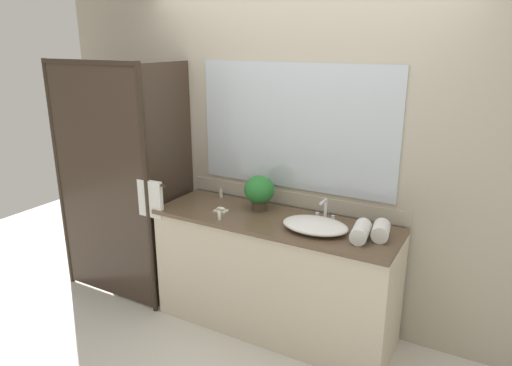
# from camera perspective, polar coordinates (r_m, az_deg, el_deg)

# --- Properties ---
(ground_plane) EXTENTS (8.00, 8.00, 0.00)m
(ground_plane) POSITION_cam_1_polar(r_m,az_deg,el_deg) (3.78, 2.08, -17.26)
(ground_plane) COLOR silver
(wall_back_with_mirror) EXTENTS (4.40, 0.06, 2.60)m
(wall_back_with_mirror) POSITION_cam_1_polar(r_m,az_deg,el_deg) (3.52, 4.88, 3.51)
(wall_back_with_mirror) COLOR #B2A893
(wall_back_with_mirror) RESTS_ON ground_plane
(vanity_cabinet) EXTENTS (1.80, 0.58, 0.90)m
(vanity_cabinet) POSITION_cam_1_polar(r_m,az_deg,el_deg) (3.55, 2.23, -11.17)
(vanity_cabinet) COLOR beige
(vanity_cabinet) RESTS_ON ground_plane
(shower_enclosure) EXTENTS (1.20, 0.59, 2.00)m
(shower_enclosure) POSITION_cam_1_polar(r_m,az_deg,el_deg) (3.89, -16.03, -0.05)
(shower_enclosure) COLOR #2D2319
(shower_enclosure) RESTS_ON ground_plane
(sink_basin) EXTENTS (0.46, 0.32, 0.07)m
(sink_basin) POSITION_cam_1_polar(r_m,az_deg,el_deg) (3.17, 7.30, -5.20)
(sink_basin) COLOR white
(sink_basin) RESTS_ON vanity_cabinet
(faucet) EXTENTS (0.17, 0.13, 0.18)m
(faucet) POSITION_cam_1_polar(r_m,az_deg,el_deg) (3.31, 8.48, -3.86)
(faucet) COLOR silver
(faucet) RESTS_ON vanity_cabinet
(potted_plant) EXTENTS (0.23, 0.23, 0.27)m
(potted_plant) POSITION_cam_1_polar(r_m,az_deg,el_deg) (3.48, 0.41, -0.98)
(potted_plant) COLOR #473828
(potted_plant) RESTS_ON vanity_cabinet
(soap_dish) EXTENTS (0.10, 0.07, 0.04)m
(soap_dish) POSITION_cam_1_polar(r_m,az_deg,el_deg) (3.50, -4.35, -3.31)
(soap_dish) COLOR silver
(soap_dish) RESTS_ON vanity_cabinet
(amenity_bottle_shampoo) EXTENTS (0.03, 0.03, 0.08)m
(amenity_bottle_shampoo) POSITION_cam_1_polar(r_m,az_deg,el_deg) (3.33, -4.54, -3.91)
(amenity_bottle_shampoo) COLOR white
(amenity_bottle_shampoo) RESTS_ON vanity_cabinet
(amenity_bottle_lotion) EXTENTS (0.03, 0.03, 0.07)m
(amenity_bottle_lotion) POSITION_cam_1_polar(r_m,az_deg,el_deg) (3.80, -4.35, -1.29)
(amenity_bottle_lotion) COLOR silver
(amenity_bottle_lotion) RESTS_ON vanity_cabinet
(rolled_towel_near_edge) EXTENTS (0.14, 0.20, 0.11)m
(rolled_towel_near_edge) POSITION_cam_1_polar(r_m,az_deg,el_deg) (3.12, 15.13, -5.70)
(rolled_towel_near_edge) COLOR white
(rolled_towel_near_edge) RESTS_ON vanity_cabinet
(rolled_towel_middle) EXTENTS (0.14, 0.24, 0.11)m
(rolled_towel_middle) POSITION_cam_1_polar(r_m,az_deg,el_deg) (3.07, 12.78, -5.86)
(rolled_towel_middle) COLOR white
(rolled_towel_middle) RESTS_ON vanity_cabinet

